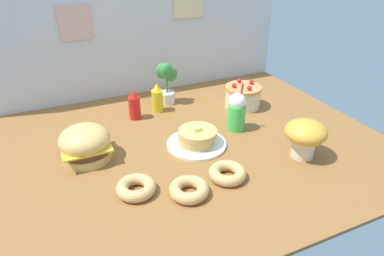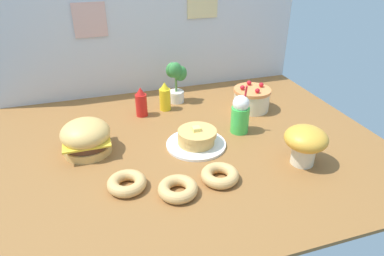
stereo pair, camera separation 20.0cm
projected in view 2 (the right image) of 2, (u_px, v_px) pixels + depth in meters
name	position (u px, v px, depth m)	size (l,w,h in m)	color
ground_plane	(186.00, 146.00, 2.05)	(2.36, 1.81, 0.02)	brown
back_wall	(150.00, 26.00, 2.54)	(2.36, 0.04, 1.01)	silver
burger	(86.00, 137.00, 1.93)	(0.28, 0.28, 0.20)	#DBA859
pancake_stack	(196.00, 139.00, 2.02)	(0.36, 0.36, 0.12)	white
layer_cake	(252.00, 99.00, 2.43)	(0.26, 0.26, 0.19)	beige
ketchup_bottle	(141.00, 103.00, 2.34)	(0.08, 0.08, 0.21)	red
mustard_bottle	(164.00, 97.00, 2.42)	(0.08, 0.08, 0.21)	yellow
cream_soda_cup	(240.00, 114.00, 2.13)	(0.11, 0.11, 0.31)	green
donut_pink_glaze	(127.00, 183.00, 1.67)	(0.19, 0.19, 0.06)	tan
donut_chocolate	(178.00, 189.00, 1.64)	(0.19, 0.19, 0.06)	tan
donut_vanilla	(220.00, 175.00, 1.73)	(0.19, 0.19, 0.06)	tan
potted_plant	(176.00, 80.00, 2.50)	(0.15, 0.13, 0.32)	white
mushroom_stool	(305.00, 142.00, 1.81)	(0.23, 0.23, 0.22)	beige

